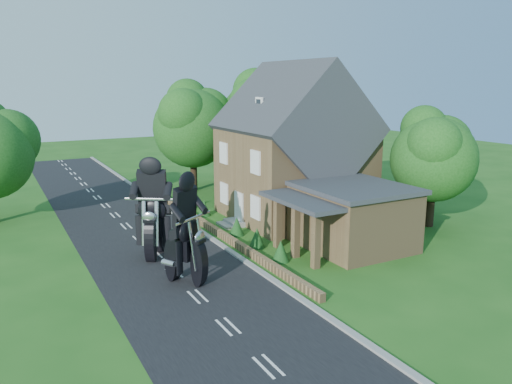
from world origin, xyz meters
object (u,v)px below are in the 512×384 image
motorcycle_lead (186,267)px  motorcycle_follow (155,243)px  annex (351,215)px  garden_wall (214,230)px  house (294,152)px

motorcycle_lead → motorcycle_follow: size_ratio=0.97×
annex → motorcycle_lead: bearing=-176.6°
garden_wall → motorcycle_follow: bearing=-151.3°
house → motorcycle_lead: bearing=-144.5°
house → motorcycle_lead: house is taller
garden_wall → house: bearing=9.2°
motorcycle_lead → garden_wall: bearing=-155.5°
annex → motorcycle_follow: (-9.97, 3.39, -0.98)m
garden_wall → motorcycle_lead: (-4.17, -6.38, 0.57)m
garden_wall → annex: (5.57, -5.80, 1.57)m
garden_wall → annex: 8.19m
garden_wall → house: size_ratio=2.15×
annex → motorcycle_follow: 10.57m
motorcycle_lead → annex: bearing=151.1°
garden_wall → annex: bearing=-46.2°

